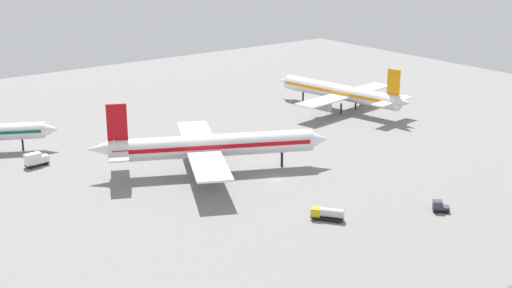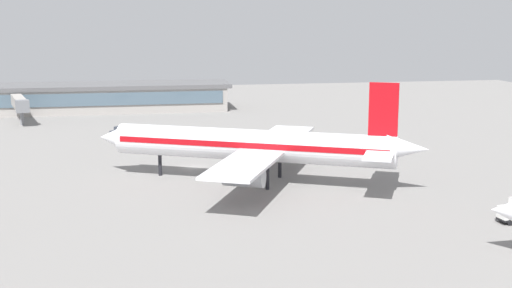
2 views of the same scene
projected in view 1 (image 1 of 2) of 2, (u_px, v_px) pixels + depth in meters
name	position (u px, v px, depth m)	size (l,w,h in m)	color
ground	(275.00, 178.00, 160.18)	(288.00, 288.00, 0.00)	gray
airplane_at_gate	(210.00, 146.00, 162.75)	(52.31, 43.49, 17.09)	white
airplane_distant	(342.00, 92.00, 216.67)	(40.48, 50.00, 15.25)	white
baggage_tug	(440.00, 206.00, 141.32)	(3.72, 3.69, 2.30)	black
catering_truck	(36.00, 159.00, 167.54)	(5.77, 2.68, 3.30)	black
fuel_truck	(327.00, 213.00, 137.24)	(5.25, 6.21, 2.50)	black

